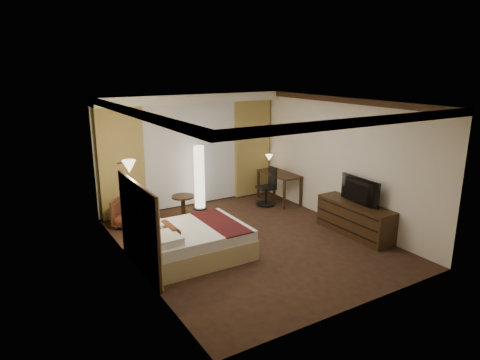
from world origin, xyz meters
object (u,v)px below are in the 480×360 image
bed (193,242)px  side_table (183,208)px  dresser (355,219)px  armchair (133,210)px  television (356,189)px  desk (279,187)px  floor_lamp (199,178)px  office_chair (266,186)px

bed → side_table: size_ratio=3.43×
bed → dresser: size_ratio=1.10×
armchair → television: (3.67, -2.77, 0.60)m
television → bed: bearing=79.9°
armchair → television: 4.64m
bed → side_table: bearing=71.0°
side_table → armchair: bearing=171.4°
desk → dresser: desk is taller
side_table → television: 3.73m
armchair → television: size_ratio=0.70×
floor_lamp → office_chair: (1.50, -0.59, -0.29)m
side_table → desk: size_ratio=0.45×
dresser → desk: bearing=91.1°
side_table → dresser: 3.69m
side_table → dresser: bearing=-44.9°
office_chair → armchair: bearing=-179.8°
desk → office_chair: office_chair is taller
armchair → floor_lamp: (1.73, 0.29, 0.42)m
office_chair → floor_lamp: bearing=163.9°
armchair → side_table: bearing=32.4°
armchair → side_table: 1.11m
floor_lamp → television: 3.63m
floor_lamp → dresser: bearing=-57.1°
bed → television: (3.22, -0.75, 0.68)m
side_table → office_chair: size_ratio=0.57×
floor_lamp → bed: bearing=-118.8°
armchair → desk: 3.66m
television → dresser: bearing=-87.1°
side_table → dresser: (2.61, -2.60, 0.06)m
floor_lamp → office_chair: bearing=-21.5°
armchair → office_chair: size_ratio=0.74×
side_table → office_chair: bearing=-3.5°
office_chair → television: (0.45, -2.47, 0.48)m
side_table → television: bearing=-45.2°
armchair → dresser: (3.70, -2.77, -0.02)m
armchair → floor_lamp: floor_lamp is taller
floor_lamp → desk: 2.04m
armchair → dresser: size_ratio=0.41×
floor_lamp → television: floor_lamp is taller
bed → desk: (3.20, 1.78, 0.10)m
armchair → desk: bearing=37.1°
desk → office_chair: 0.44m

